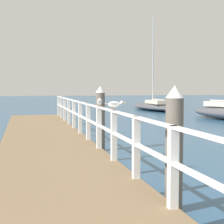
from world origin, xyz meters
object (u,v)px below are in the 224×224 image
object	(u,v)px
dock_piling_near	(174,149)
dock_piling_far	(100,118)
seagull_foreground	(115,104)
boat_0	(155,106)
seagull_background	(100,101)

from	to	relation	value
dock_piling_near	dock_piling_far	world-z (taller)	same
seagull_foreground	dock_piling_far	bearing A→B (deg)	-153.11
dock_piling_far	boat_0	world-z (taller)	boat_0
dock_piling_near	seagull_background	bearing A→B (deg)	95.60
dock_piling_far	seagull_foreground	xyz separation A→B (m)	(-0.37, -3.19, 0.59)
dock_piling_far	seagull_foreground	size ratio (longest dim) A/B	4.77
dock_piling_near	dock_piling_far	distance (m)	5.52
seagull_background	boat_0	size ratio (longest dim) A/B	0.06
dock_piling_far	boat_0	xyz separation A→B (m)	(8.61, 17.77, -0.65)
dock_piling_far	seagull_background	bearing A→B (deg)	-102.77
dock_piling_near	seagull_background	xyz separation A→B (m)	(-0.38, 3.85, 0.59)
dock_piling_near	seagull_foreground	distance (m)	2.43
seagull_foreground	seagull_background	distance (m)	1.53
dock_piling_near	boat_0	distance (m)	24.84
dock_piling_near	boat_0	bearing A→B (deg)	69.72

